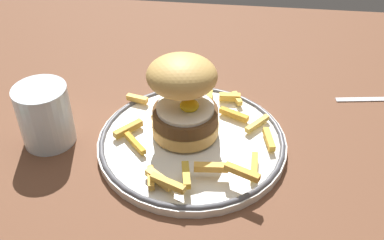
% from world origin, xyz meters
% --- Properties ---
extents(ground_plane, '(1.37, 0.87, 0.04)m').
position_xyz_m(ground_plane, '(0.00, 0.00, -0.02)').
color(ground_plane, brown).
extents(dinner_plate, '(0.26, 0.26, 0.02)m').
position_xyz_m(dinner_plate, '(0.03, -0.05, 0.01)').
color(dinner_plate, white).
rests_on(dinner_plate, ground_plane).
extents(burger, '(0.10, 0.11, 0.12)m').
position_xyz_m(burger, '(0.02, -0.03, 0.07)').
color(burger, tan).
rests_on(burger, dinner_plate).
extents(fries_pile, '(0.22, 0.23, 0.03)m').
position_xyz_m(fries_pile, '(0.04, -0.05, 0.02)').
color(fries_pile, gold).
rests_on(fries_pile, dinner_plate).
extents(water_glass, '(0.07, 0.07, 0.09)m').
position_xyz_m(water_glass, '(-0.17, -0.06, 0.04)').
color(water_glass, silver).
rests_on(water_glass, ground_plane).
extents(fork, '(0.14, 0.03, 0.00)m').
position_xyz_m(fork, '(0.32, 0.10, 0.00)').
color(fork, silver).
rests_on(fork, ground_plane).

